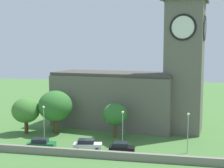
{
  "coord_description": "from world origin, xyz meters",
  "views": [
    {
      "loc": [
        12.49,
        -47.0,
        16.52
      ],
      "look_at": [
        1.98,
        7.07,
        10.39
      ],
      "focal_mm": 48.87,
      "sensor_mm": 36.0,
      "label": 1
    }
  ],
  "objects_px": {
    "car_black": "(122,148)",
    "streetlamp_east_mid": "(188,126)",
    "tree_churchyard": "(55,106)",
    "streetlamp_central": "(123,123)",
    "church": "(135,86)",
    "tree_by_tower": "(115,114)",
    "streetlamp_west_mid": "(44,118)",
    "car_white": "(87,145)",
    "car_green": "(41,144)",
    "tree_riverside_west": "(26,110)"
  },
  "relations": [
    {
      "from": "car_black",
      "to": "streetlamp_east_mid",
      "type": "height_order",
      "value": "streetlamp_east_mid"
    },
    {
      "from": "tree_churchyard",
      "to": "streetlamp_east_mid",
      "type": "bearing_deg",
      "value": -16.52
    },
    {
      "from": "car_black",
      "to": "streetlamp_central",
      "type": "xyz_separation_m",
      "value": [
        -0.33,
        2.93,
        3.39
      ]
    },
    {
      "from": "church",
      "to": "streetlamp_central",
      "type": "bearing_deg",
      "value": -91.52
    },
    {
      "from": "car_black",
      "to": "tree_by_tower",
      "type": "distance_m",
      "value": 9.57
    },
    {
      "from": "streetlamp_west_mid",
      "to": "streetlamp_east_mid",
      "type": "distance_m",
      "value": 24.92
    },
    {
      "from": "streetlamp_central",
      "to": "tree_by_tower",
      "type": "bearing_deg",
      "value": 112.52
    },
    {
      "from": "car_white",
      "to": "car_green",
      "type": "bearing_deg",
      "value": -173.07
    },
    {
      "from": "church",
      "to": "tree_by_tower",
      "type": "xyz_separation_m",
      "value": [
        -2.69,
        -9.24,
        -4.36
      ]
    },
    {
      "from": "tree_churchyard",
      "to": "car_green",
      "type": "bearing_deg",
      "value": -81.84
    },
    {
      "from": "car_black",
      "to": "streetlamp_west_mid",
      "type": "relative_size",
      "value": 0.62
    },
    {
      "from": "streetlamp_central",
      "to": "streetlamp_east_mid",
      "type": "relative_size",
      "value": 0.97
    },
    {
      "from": "tree_by_tower",
      "to": "car_black",
      "type": "bearing_deg",
      "value": -72.74
    },
    {
      "from": "church",
      "to": "car_black",
      "type": "distance_m",
      "value": 19.41
    },
    {
      "from": "streetlamp_west_mid",
      "to": "streetlamp_central",
      "type": "xyz_separation_m",
      "value": [
        14.24,
        -0.21,
        -0.18
      ]
    },
    {
      "from": "car_green",
      "to": "tree_riverside_west",
      "type": "distance_m",
      "value": 11.82
    },
    {
      "from": "church",
      "to": "car_green",
      "type": "height_order",
      "value": "church"
    },
    {
      "from": "car_black",
      "to": "tree_by_tower",
      "type": "height_order",
      "value": "tree_by_tower"
    },
    {
      "from": "tree_riverside_west",
      "to": "tree_churchyard",
      "type": "relative_size",
      "value": 0.84
    },
    {
      "from": "car_white",
      "to": "tree_by_tower",
      "type": "xyz_separation_m",
      "value": [
        3.24,
        7.93,
        3.59
      ]
    },
    {
      "from": "streetlamp_west_mid",
      "to": "tree_riverside_west",
      "type": "distance_m",
      "value": 7.98
    },
    {
      "from": "car_white",
      "to": "streetlamp_central",
      "type": "bearing_deg",
      "value": 23.36
    },
    {
      "from": "church",
      "to": "car_black",
      "type": "height_order",
      "value": "church"
    },
    {
      "from": "streetlamp_west_mid",
      "to": "tree_riverside_west",
      "type": "xyz_separation_m",
      "value": [
        -6.06,
        5.2,
        0.13
      ]
    },
    {
      "from": "streetlamp_west_mid",
      "to": "tree_churchyard",
      "type": "height_order",
      "value": "tree_churchyard"
    },
    {
      "from": "streetlamp_central",
      "to": "tree_riverside_west",
      "type": "distance_m",
      "value": 21.0
    },
    {
      "from": "streetlamp_east_mid",
      "to": "tree_by_tower",
      "type": "xyz_separation_m",
      "value": [
        -12.97,
        6.15,
        0.09
      ]
    },
    {
      "from": "streetlamp_west_mid",
      "to": "tree_by_tower",
      "type": "distance_m",
      "value": 13.08
    },
    {
      "from": "car_white",
      "to": "car_black",
      "type": "height_order",
      "value": "car_white"
    },
    {
      "from": "streetlamp_west_mid",
      "to": "tree_by_tower",
      "type": "height_order",
      "value": "streetlamp_west_mid"
    },
    {
      "from": "streetlamp_west_mid",
      "to": "tree_churchyard",
      "type": "distance_m",
      "value": 6.79
    },
    {
      "from": "car_white",
      "to": "streetlamp_west_mid",
      "type": "relative_size",
      "value": 0.73
    },
    {
      "from": "streetlamp_central",
      "to": "car_green",
      "type": "bearing_deg",
      "value": -165.89
    },
    {
      "from": "streetlamp_west_mid",
      "to": "church",
      "type": "bearing_deg",
      "value": 44.88
    },
    {
      "from": "streetlamp_central",
      "to": "tree_riverside_west",
      "type": "height_order",
      "value": "tree_riverside_west"
    },
    {
      "from": "car_white",
      "to": "streetlamp_east_mid",
      "type": "bearing_deg",
      "value": 6.26
    },
    {
      "from": "streetlamp_east_mid",
      "to": "car_black",
      "type": "bearing_deg",
      "value": -167.39
    },
    {
      "from": "car_white",
      "to": "tree_churchyard",
      "type": "distance_m",
      "value": 13.81
    },
    {
      "from": "tree_riverside_west",
      "to": "tree_churchyard",
      "type": "xyz_separation_m",
      "value": [
        5.59,
        1.5,
        0.81
      ]
    },
    {
      "from": "streetlamp_west_mid",
      "to": "streetlamp_east_mid",
      "type": "height_order",
      "value": "streetlamp_west_mid"
    },
    {
      "from": "car_white",
      "to": "car_black",
      "type": "distance_m",
      "value": 5.89
    },
    {
      "from": "tree_riverside_west",
      "to": "streetlamp_central",
      "type": "bearing_deg",
      "value": -14.92
    },
    {
      "from": "streetlamp_west_mid",
      "to": "streetlamp_central",
      "type": "height_order",
      "value": "streetlamp_west_mid"
    },
    {
      "from": "car_green",
      "to": "streetlamp_west_mid",
      "type": "height_order",
      "value": "streetlamp_west_mid"
    },
    {
      "from": "church",
      "to": "streetlamp_west_mid",
      "type": "bearing_deg",
      "value": -135.12
    },
    {
      "from": "car_black",
      "to": "tree_churchyard",
      "type": "distance_m",
      "value": 18.53
    },
    {
      "from": "streetlamp_west_mid",
      "to": "streetlamp_central",
      "type": "distance_m",
      "value": 14.24
    },
    {
      "from": "car_green",
      "to": "streetlamp_west_mid",
      "type": "bearing_deg",
      "value": 105.81
    },
    {
      "from": "car_white",
      "to": "tree_churchyard",
      "type": "xyz_separation_m",
      "value": [
        -9.17,
        9.3,
        4.49
      ]
    },
    {
      "from": "streetlamp_east_mid",
      "to": "tree_churchyard",
      "type": "bearing_deg",
      "value": 163.48
    }
  ]
}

